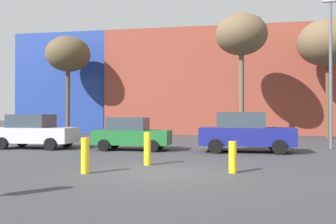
{
  "coord_description": "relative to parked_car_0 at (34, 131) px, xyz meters",
  "views": [
    {
      "loc": [
        2.07,
        -10.57,
        1.74
      ],
      "look_at": [
        -1.37,
        9.13,
        1.93
      ],
      "focal_mm": 38.22,
      "sensor_mm": 36.0,
      "label": 1
    }
  ],
  "objects": [
    {
      "name": "parked_car_2",
      "position": [
        10.88,
        -0.0,
        0.05
      ],
      "size": [
        4.38,
        2.15,
        1.9
      ],
      "color": "navy",
      "rests_on": "ground_plane"
    },
    {
      "name": "parked_car_0",
      "position": [
        0.0,
        0.0,
        0.0
      ],
      "size": [
        4.14,
        2.03,
        1.79
      ],
      "color": "silver",
      "rests_on": "ground_plane"
    },
    {
      "name": "parked_car_1",
      "position": [
        5.3,
        0.0,
        -0.08
      ],
      "size": [
        3.79,
        1.86,
        1.64
      ],
      "color": "#1E662D",
      "rests_on": "ground_plane"
    },
    {
      "name": "bare_tree_0",
      "position": [
        11.04,
        9.75,
        6.81
      ],
      "size": [
        3.85,
        3.85,
        9.33
      ],
      "color": "brown",
      "rests_on": "ground_plane"
    },
    {
      "name": "bare_tree_2",
      "position": [
        17.51,
        11.39,
        6.36
      ],
      "size": [
        4.48,
        4.48,
        9.09
      ],
      "color": "brown",
      "rests_on": "ground_plane"
    },
    {
      "name": "building_backdrop",
      "position": [
        11.4,
        20.88,
        4.07
      ],
      "size": [
        44.99,
        12.51,
        11.8
      ],
      "color": "brown",
      "rests_on": "ground_plane"
    },
    {
      "name": "bollard_yellow_2",
      "position": [
        10.28,
        -6.37,
        -0.41
      ],
      "size": [
        0.24,
        0.24,
        0.96
      ],
      "primitive_type": "cylinder",
      "color": "yellow",
      "rests_on": "ground_plane"
    },
    {
      "name": "bare_tree_1",
      "position": [
        -4.07,
        12.44,
        6.28
      ],
      "size": [
        3.94,
        3.94,
        8.81
      ],
      "color": "brown",
      "rests_on": "ground_plane"
    },
    {
      "name": "street_lamp",
      "position": [
        15.38,
        2.4,
        3.58
      ],
      "size": [
        0.8,
        0.24,
        7.88
      ],
      "color": "#59595E",
      "rests_on": "ground_plane"
    },
    {
      "name": "ground_plane",
      "position": [
        8.14,
        -6.82,
        -0.89
      ],
      "size": [
        200.0,
        200.0,
        0.0
      ],
      "primitive_type": "plane",
      "color": "#38383A"
    },
    {
      "name": "bollard_yellow_1",
      "position": [
        7.34,
        -5.16,
        -0.32
      ],
      "size": [
        0.24,
        0.24,
        1.15
      ],
      "primitive_type": "cylinder",
      "color": "yellow",
      "rests_on": "ground_plane"
    },
    {
      "name": "bollard_yellow_0",
      "position": [
        5.91,
        -7.26,
        -0.36
      ],
      "size": [
        0.24,
        0.24,
        1.07
      ],
      "primitive_type": "cylinder",
      "color": "yellow",
      "rests_on": "ground_plane"
    }
  ]
}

